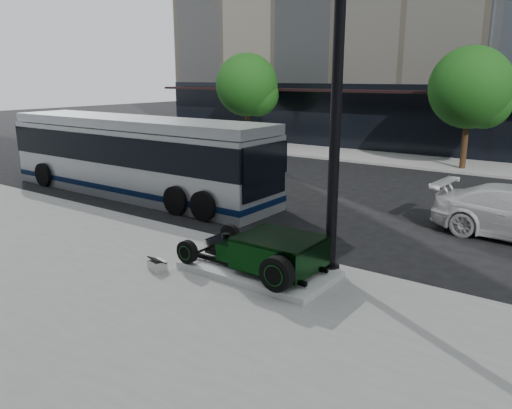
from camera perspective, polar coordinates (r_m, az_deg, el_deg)
The scene contains 8 objects.
ground at distance 14.60m, azimuth 6.17°, elevation -3.30°, with size 120.00×120.00×0.00m, color black.
sidewalk_far at distance 27.36m, azimuth 20.94°, elevation 4.30°, with size 70.00×4.00×0.12m, color gray.
street_trees at distance 25.84m, azimuth 23.63°, elevation 11.81°, with size 29.80×3.80×5.70m.
display_plinth at distance 11.36m, azimuth 0.32°, elevation -7.44°, with size 3.40×1.80×0.15m, color silver.
hot_rod at distance 11.01m, azimuth 1.74°, elevation -5.39°, with size 3.22×2.00×0.81m.
info_plaque at distance 11.73m, azimuth -11.23°, elevation -6.75°, with size 0.46×0.39×0.31m.
lamppost at distance 10.70m, azimuth 9.13°, elevation 10.40°, with size 0.43×0.43×7.76m.
transit_bus at distance 19.68m, azimuth -13.58°, elevation 5.44°, with size 12.12×2.88×2.92m.
Camera 1 is at (6.81, -12.13, 4.43)m, focal length 35.00 mm.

